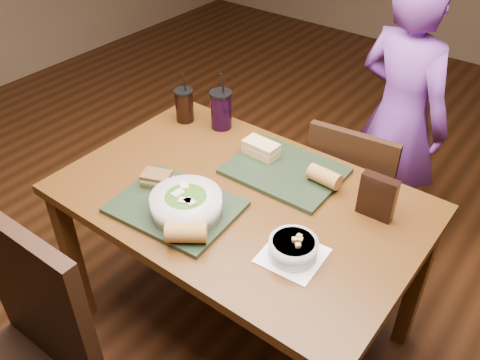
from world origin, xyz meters
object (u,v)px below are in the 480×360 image
Objects in this scene: chair_far at (353,197)px; baguette_near at (186,232)px; tray_far at (285,171)px; cup_berry at (221,110)px; diner at (399,118)px; soup_bowl at (293,248)px; cup_cola at (184,105)px; salad_bowl at (186,203)px; sandwich_near at (157,179)px; sandwich_far at (261,148)px; dining_table at (240,214)px; tray_near at (176,207)px; chip_bag at (377,197)px; baguette_far at (324,177)px.

baguette_near is (-0.19, -0.87, 0.33)m from chair_far.
cup_berry is (-0.41, 0.12, 0.08)m from tray_far.
diner reaches higher than tray_far.
cup_cola reaches higher than soup_bowl.
salad_bowl is at bearing -171.08° from soup_bowl.
sandwich_near is (-0.19, 0.05, -0.02)m from salad_bowl.
chair_far is 6.05× the size of sandwich_far.
salad_bowl is (-0.07, -0.20, 0.15)m from dining_table.
tray_near is 1.62× the size of cup_berry.
dining_table is 9.89× the size of baguette_near.
cup_cola is 1.41× the size of chip_bag.
tray_far is 0.44m from soup_bowl.
tray_far is at bearing 126.63° from soup_bowl.
diner is at bearing 95.94° from soup_bowl.
salad_bowl reaches higher than dining_table.
tray_far is at bearing -175.93° from baguette_far.
baguette_near reaches higher than sandwich_near.
diner is at bearing 74.15° from tray_near.
chair_far is 0.88m from tray_near.
sandwich_far is 0.29m from baguette_far.
baguette_near is 1.08× the size of baguette_far.
sandwich_near is at bearing -141.91° from baguette_far.
baguette_near is at bearing -59.54° from cup_berry.
sandwich_near is 0.32m from baguette_near.
sandwich_far is at bearing 83.09° from tray_near.
cup_cola is at bearing -161.70° from cup_berry.
cup_cola reaches higher than chip_bag.
diner reaches higher than baguette_near.
cup_cola reaches higher than sandwich_near.
soup_bowl reaches higher than tray_far.
soup_bowl is at bearing -23.98° from dining_table.
salad_bowl is at bearing 132.08° from baguette_near.
baguette_far reaches higher than tray_near.
tray_near is 0.61m from cup_cola.
baguette_far is (0.29, 0.43, -0.01)m from salad_bowl.
sandwich_far is (-0.28, -0.74, 0.11)m from diner.
diner is at bearing 78.42° from dining_table.
diner is 3.29× the size of tray_near.
tray_far is 0.17m from baguette_far.
cup_cola reaches higher than baguette_near.
cup_berry is at bearing 164.13° from tray_far.
soup_bowl is at bearing -35.04° from cup_berry.
sandwich_far is at bearing 168.99° from tray_far.
tray_far is at bearing 76.35° from dining_table.
tray_far is at bearing -15.87° from cup_berry.
chip_bag is at bearing 34.69° from tray_near.
baguette_far is at bearing 50.62° from tray_near.
cup_cola is (-0.57, 0.06, 0.07)m from tray_far.
sandwich_near reaches higher than tray_near.
cup_cola is (-0.72, -0.29, 0.35)m from chair_far.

